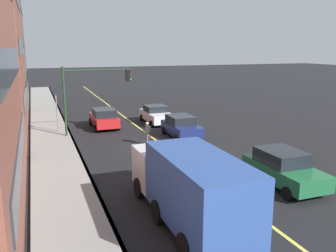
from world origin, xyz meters
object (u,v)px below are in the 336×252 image
car_white (156,115)px  traffic_light_mast (93,87)px  car_green (283,168)px  pedestrian_with_backpack (147,132)px  car_red (104,118)px  street_sign_post (57,111)px  car_navy (181,126)px  truck_blue (189,185)px

car_white → traffic_light_mast: size_ratio=0.83×
car_white → car_green: size_ratio=0.98×
car_white → pedestrian_with_backpack: pedestrian_with_backpack is taller
car_red → street_sign_post: bearing=101.8°
car_navy → pedestrian_with_backpack: bearing=110.8°
car_green → street_sign_post: street_sign_post is taller
car_red → pedestrian_with_backpack: (-6.27, -1.79, 0.08)m
car_white → pedestrian_with_backpack: 7.08m
car_white → street_sign_post: bearing=96.7°
truck_blue → car_red: bearing=-0.3°
car_white → car_navy: (-5.35, -0.10, 0.05)m
traffic_light_mast → car_green: bearing=-152.6°
car_navy → car_green: bearing=-174.6°
car_white → car_navy: size_ratio=1.10×
truck_blue → street_sign_post: bearing=12.2°
truck_blue → pedestrian_with_backpack: size_ratio=4.70×
car_white → car_red: 4.65m
car_navy → truck_blue: (-12.32, 4.85, 0.72)m
truck_blue → car_green: bearing=-71.6°
car_navy → truck_blue: size_ratio=0.53×
car_navy → pedestrian_with_backpack: car_navy is taller
car_red → car_navy: size_ratio=1.05×
traffic_light_mast → street_sign_post: 3.50m
truck_blue → street_sign_post: (16.69, 3.61, 0.22)m
truck_blue → car_white: bearing=-15.0°
car_green → truck_blue: (-1.95, 5.84, 0.69)m
car_red → traffic_light_mast: 3.77m
pedestrian_with_backpack → car_navy: bearing=-69.2°
pedestrian_with_backpack → traffic_light_mast: (4.03, 2.93, 2.72)m
car_red → car_green: bearing=-159.7°
pedestrian_with_backpack → street_sign_post: (5.49, 5.50, 0.85)m
car_red → traffic_light_mast: size_ratio=0.79×
car_green → pedestrian_with_backpack: car_green is taller
car_green → truck_blue: size_ratio=0.59×
car_red → car_navy: 7.00m
car_green → traffic_light_mast: bearing=27.4°
car_white → pedestrian_with_backpack: bearing=156.2°
traffic_light_mast → pedestrian_with_backpack: bearing=-143.9°
car_navy → pedestrian_with_backpack: (-1.12, 2.96, 0.09)m
car_white → car_red: car_red is taller
car_white → car_green: bearing=-176.1°
car_white → car_green: (-15.73, -1.08, 0.08)m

